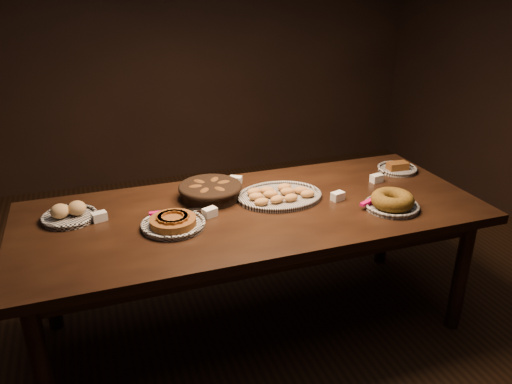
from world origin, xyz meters
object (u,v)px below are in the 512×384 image
object	(u,v)px
apple_tart_plate	(173,223)
bundt_cake_plate	(392,202)
buffet_table	(254,221)
madeleine_platter	(279,195)

from	to	relation	value
apple_tart_plate	bundt_cake_plate	world-z (taller)	bundt_cake_plate
buffet_table	apple_tart_plate	bearing A→B (deg)	-171.78
buffet_table	madeleine_platter	world-z (taller)	madeleine_platter
madeleine_platter	bundt_cake_plate	distance (m)	0.59
apple_tart_plate	madeleine_platter	distance (m)	0.62
apple_tart_plate	bundt_cake_plate	bearing A→B (deg)	3.09
apple_tart_plate	bundt_cake_plate	xyz separation A→B (m)	(1.11, -0.17, 0.01)
buffet_table	bundt_cake_plate	size ratio (longest dim) A/B	7.84
madeleine_platter	bundt_cake_plate	xyz separation A→B (m)	(0.51, -0.31, 0.02)
buffet_table	madeleine_platter	size ratio (longest dim) A/B	5.16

